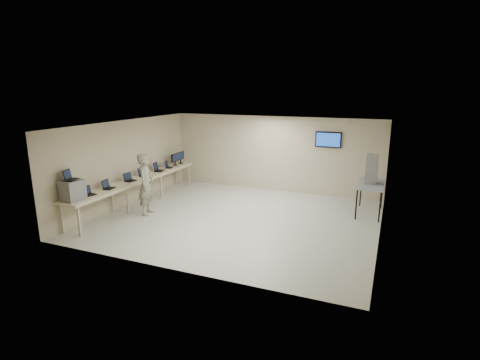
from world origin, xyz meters
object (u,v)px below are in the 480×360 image
at_px(equipment_box, 72,190).
at_px(side_table, 371,186).
at_px(workbench, 137,181).
at_px(soldier, 146,184).

xyz_separation_m(equipment_box, side_table, (7.25, 4.64, -0.27)).
xyz_separation_m(workbench, equipment_box, (-0.06, -2.63, 0.35)).
bearing_deg(workbench, equipment_box, -91.37).
height_order(workbench, side_table, side_table).
relative_size(workbench, side_table, 3.71).
relative_size(workbench, equipment_box, 10.91).
relative_size(soldier, side_table, 1.17).
bearing_deg(workbench, side_table, 15.62).
distance_m(workbench, soldier, 1.07).
relative_size(equipment_box, side_table, 0.34).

